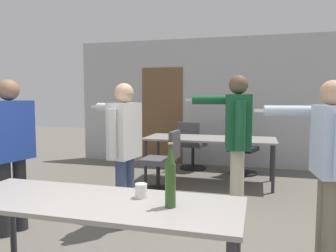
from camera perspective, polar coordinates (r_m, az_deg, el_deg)
The scene contains 12 objects.
back_wall at distance 6.87m, azimuth 7.71°, elevation 4.04°, with size 5.94×0.12×2.63m.
conference_table_near at distance 2.30m, azimuth -12.48°, elevation -14.22°, with size 1.94×0.67×0.75m.
conference_table_far at distance 5.49m, azimuth 7.26°, elevation -2.67°, with size 2.13×0.83×0.75m.
person_center_tall at distance 4.00m, azimuth 11.83°, elevation -1.12°, with size 0.86×0.70×1.69m.
person_left_plaid at distance 3.78m, azimuth -25.86°, elevation -2.52°, with size 0.72×0.74×1.61m.
person_near_casual at distance 3.10m, azimuth 26.12°, elevation -4.46°, with size 0.77×0.60×1.58m.
person_right_polo at distance 3.61m, azimuth -7.75°, elevation -2.53°, with size 0.71×0.65×1.58m.
office_chair_mid_tucked at distance 4.96m, azimuth -0.89°, elevation -6.50°, with size 0.56×0.52×0.93m.
office_chair_far_right at distance 6.47m, azimuth 4.14°, elevation -3.62°, with size 0.52×0.58×0.95m.
office_chair_side_rolled at distance 6.16m, azimuth 12.67°, elevation -4.32°, with size 0.60×0.64×0.93m.
beer_bottle at distance 2.04m, azimuth 0.42°, elevation -8.88°, with size 0.07×0.07×0.40m.
drink_cup at distance 2.26m, azimuth -4.70°, elevation -11.17°, with size 0.08×0.08×0.10m.
Camera 1 is at (0.90, -1.50, 1.44)m, focal length 35.00 mm.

